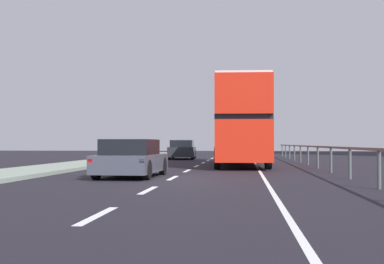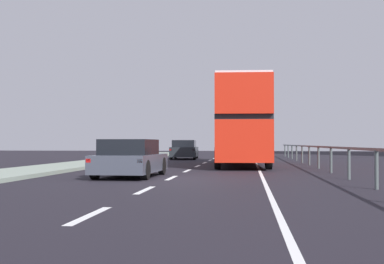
# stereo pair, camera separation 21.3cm
# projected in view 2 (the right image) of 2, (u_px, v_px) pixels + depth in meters

# --- Properties ---
(ground_plane) EXTENTS (74.86, 120.00, 0.10)m
(ground_plane) POSITION_uv_depth(u_px,v_px,m) (170.00, 180.00, 16.64)
(ground_plane) COLOR black
(lane_paint_markings) EXTENTS (3.21, 46.00, 0.01)m
(lane_paint_markings) POSITION_uv_depth(u_px,v_px,m) (234.00, 167.00, 24.61)
(lane_paint_markings) COLOR silver
(lane_paint_markings) RESTS_ON ground
(bridge_side_railing) EXTENTS (0.10, 42.00, 1.05)m
(bridge_side_railing) POSITION_uv_depth(u_px,v_px,m) (314.00, 150.00, 24.96)
(bridge_side_railing) COLOR #4C5555
(bridge_side_railing) RESTS_ON ground
(double_decker_bus_red) EXTENTS (2.96, 11.02, 4.28)m
(double_decker_bus_red) POSITION_uv_depth(u_px,v_px,m) (241.00, 122.00, 26.57)
(double_decker_bus_red) COLOR red
(double_decker_bus_red) RESTS_ON ground
(hatchback_car_near) EXTENTS (1.97, 4.15, 1.31)m
(hatchback_car_near) POSITION_uv_depth(u_px,v_px,m) (130.00, 159.00, 17.50)
(hatchback_car_near) COLOR #404552
(hatchback_car_near) RESTS_ON ground
(sedan_car_ahead) EXTENTS (2.03, 4.41, 1.40)m
(sedan_car_ahead) POSITION_uv_depth(u_px,v_px,m) (184.00, 150.00, 37.12)
(sedan_car_ahead) COLOR #21262C
(sedan_car_ahead) RESTS_ON ground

